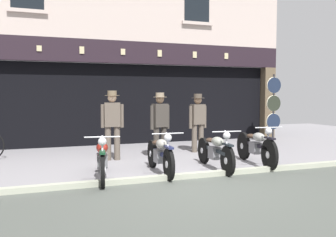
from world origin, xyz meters
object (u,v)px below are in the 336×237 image
motorcycle_center_left (160,154)px  motorcycle_center (215,150)px  salesman_right (198,120)px  shopkeeper_center (160,122)px  motorcycle_left (102,158)px  advert_board_near (49,92)px  advert_board_far (15,91)px  tyre_sign_pole (274,104)px  motorcycle_center_right (256,146)px  salesman_left (112,121)px

motorcycle_center_left → motorcycle_center: bearing=-176.0°
salesman_right → motorcycle_center: bearing=66.4°
motorcycle_center_left → shopkeeper_center: 1.92m
shopkeeper_center → motorcycle_center_left: bearing=57.7°
shopkeeper_center → motorcycle_left: bearing=31.8°
motorcycle_center → advert_board_near: (-3.19, 4.73, 1.30)m
advert_board_near → advert_board_far: size_ratio=0.93×
tyre_sign_pole → advert_board_far: tyre_sign_pole is taller
motorcycle_left → motorcycle_center: size_ratio=1.02×
motorcycle_center_right → salesman_right: 2.29m
motorcycle_center_left → tyre_sign_pole: (5.18, 3.29, 0.88)m
advert_board_far → salesman_right: bearing=-26.5°
salesman_left → salesman_right: bearing=-160.7°
salesman_left → salesman_right: 2.56m
salesman_left → salesman_right: (2.52, 0.44, -0.05)m
motorcycle_center_right → salesman_left: 3.49m
motorcycle_center → motorcycle_center_right: bearing=-167.3°
salesman_right → shopkeeper_center: bearing=15.6°
advert_board_far → shopkeeper_center: bearing=-40.3°
motorcycle_center_left → advert_board_far: bearing=-54.2°
salesman_left → shopkeeper_center: 1.20m
motorcycle_center_left → motorcycle_center_right: bearing=-172.6°
motorcycle_center_left → salesman_left: 2.05m
motorcycle_center → motorcycle_left: bearing=6.9°
shopkeeper_center → tyre_sign_pole: bearing=-174.7°
shopkeeper_center → advert_board_far: 4.67m
motorcycle_left → tyre_sign_pole: 7.25m
motorcycle_center_right → salesman_right: salesman_right is taller
motorcycle_left → tyre_sign_pole: (6.37, 3.34, 0.89)m
motorcycle_left → shopkeeper_center: 2.60m
shopkeeper_center → advert_board_far: size_ratio=1.53×
salesman_right → advert_board_near: (-3.86, 2.41, 0.79)m
motorcycle_center_right → tyre_sign_pole: (2.79, 3.15, 0.86)m
motorcycle_center_left → motorcycle_center_right: size_ratio=0.94×
salesman_right → tyre_sign_pole: size_ratio=0.72×
motorcycle_center_right → motorcycle_center_left: bearing=12.2°
advert_board_near → advert_board_far: bearing=180.0°
motorcycle_center_left → salesman_left: salesman_left is taller
advert_board_far → advert_board_near: bearing=-0.0°
advert_board_near → shopkeeper_center: bearing=-49.6°
motorcycle_center_right → tyre_sign_pole: bearing=-122.5°
motorcycle_left → motorcycle_center_left: 1.20m
motorcycle_center → tyre_sign_pole: 5.19m
motorcycle_center → salesman_left: size_ratio=1.16×
motorcycle_left → motorcycle_center: motorcycle_left is taller
salesman_left → advert_board_far: size_ratio=1.57×
motorcycle_left → salesman_right: salesman_right is taller
motorcycle_center_left → tyre_sign_pole: bearing=-143.4°
salesman_left → shopkeeper_center: (1.20, -0.13, -0.03)m
motorcycle_left → advert_board_near: size_ratio=2.02×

